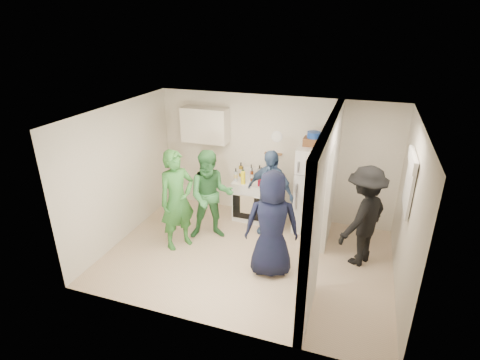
# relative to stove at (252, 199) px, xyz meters

# --- Properties ---
(floor) EXTENTS (4.80, 4.80, 0.00)m
(floor) POSITION_rel_stove_xyz_m (0.35, -1.37, -0.42)
(floor) COLOR #CAB08E
(floor) RESTS_ON ground
(wall_back) EXTENTS (4.80, 0.00, 4.80)m
(wall_back) POSITION_rel_stove_xyz_m (0.35, 0.33, 0.83)
(wall_back) COLOR silver
(wall_back) RESTS_ON floor
(wall_front) EXTENTS (4.80, 0.00, 4.80)m
(wall_front) POSITION_rel_stove_xyz_m (0.35, -3.07, 0.83)
(wall_front) COLOR silver
(wall_front) RESTS_ON floor
(wall_left) EXTENTS (0.00, 3.40, 3.40)m
(wall_left) POSITION_rel_stove_xyz_m (-2.05, -1.37, 0.83)
(wall_left) COLOR silver
(wall_left) RESTS_ON floor
(wall_right) EXTENTS (0.00, 3.40, 3.40)m
(wall_right) POSITION_rel_stove_xyz_m (2.75, -1.37, 0.83)
(wall_right) COLOR silver
(wall_right) RESTS_ON floor
(ceiling) EXTENTS (4.80, 4.80, 0.00)m
(ceiling) POSITION_rel_stove_xyz_m (0.35, -1.37, 2.08)
(ceiling) COLOR white
(ceiling) RESTS_ON wall_back
(partition_pier_back) EXTENTS (0.12, 1.20, 2.50)m
(partition_pier_back) POSITION_rel_stove_xyz_m (1.55, -0.27, 0.83)
(partition_pier_back) COLOR silver
(partition_pier_back) RESTS_ON floor
(partition_pier_front) EXTENTS (0.12, 1.20, 2.50)m
(partition_pier_front) POSITION_rel_stove_xyz_m (1.55, -2.47, 0.83)
(partition_pier_front) COLOR silver
(partition_pier_front) RESTS_ON floor
(partition_header) EXTENTS (0.12, 1.00, 0.40)m
(partition_header) POSITION_rel_stove_xyz_m (1.55, -1.37, 1.88)
(partition_header) COLOR silver
(partition_header) RESTS_ON partition_pier_back
(stove) EXTENTS (0.71, 0.59, 0.84)m
(stove) POSITION_rel_stove_xyz_m (0.00, 0.00, 0.00)
(stove) COLOR white
(stove) RESTS_ON floor
(upper_cabinet) EXTENTS (0.95, 0.34, 0.70)m
(upper_cabinet) POSITION_rel_stove_xyz_m (-1.05, 0.15, 1.43)
(upper_cabinet) COLOR silver
(upper_cabinet) RESTS_ON wall_back
(fridge) EXTENTS (0.69, 0.67, 1.68)m
(fridge) POSITION_rel_stove_xyz_m (1.25, -0.03, 0.42)
(fridge) COLOR silver
(fridge) RESTS_ON floor
(wicker_basket) EXTENTS (0.35, 0.25, 0.15)m
(wicker_basket) POSITION_rel_stove_xyz_m (1.15, 0.02, 1.34)
(wicker_basket) COLOR brown
(wicker_basket) RESTS_ON fridge
(blue_bowl) EXTENTS (0.24, 0.24, 0.11)m
(blue_bowl) POSITION_rel_stove_xyz_m (1.15, 0.02, 1.47)
(blue_bowl) COLOR navy
(blue_bowl) RESTS_ON wicker_basket
(yellow_cup_stack_top) EXTENTS (0.09, 0.09, 0.25)m
(yellow_cup_stack_top) POSITION_rel_stove_xyz_m (1.47, -0.13, 1.39)
(yellow_cup_stack_top) COLOR #F9A515
(yellow_cup_stack_top) RESTS_ON fridge
(wall_clock) EXTENTS (0.22, 0.02, 0.22)m
(wall_clock) POSITION_rel_stove_xyz_m (0.40, 0.31, 1.28)
(wall_clock) COLOR white
(wall_clock) RESTS_ON wall_back
(spice_shelf) EXTENTS (0.35, 0.08, 0.03)m
(spice_shelf) POSITION_rel_stove_xyz_m (0.35, 0.28, 0.93)
(spice_shelf) COLOR olive
(spice_shelf) RESTS_ON wall_back
(nook_window) EXTENTS (0.03, 0.70, 0.80)m
(nook_window) POSITION_rel_stove_xyz_m (2.73, -1.17, 1.23)
(nook_window) COLOR black
(nook_window) RESTS_ON wall_right
(nook_window_frame) EXTENTS (0.04, 0.76, 0.86)m
(nook_window_frame) POSITION_rel_stove_xyz_m (2.71, -1.17, 1.23)
(nook_window_frame) COLOR white
(nook_window_frame) RESTS_ON wall_right
(nook_valance) EXTENTS (0.04, 0.82, 0.18)m
(nook_valance) POSITION_rel_stove_xyz_m (2.69, -1.17, 1.58)
(nook_valance) COLOR white
(nook_valance) RESTS_ON wall_right
(yellow_cup_stack_stove) EXTENTS (0.09, 0.09, 0.25)m
(yellow_cup_stack_stove) POSITION_rel_stove_xyz_m (-0.12, -0.22, 0.55)
(yellow_cup_stack_stove) COLOR yellow
(yellow_cup_stack_stove) RESTS_ON stove
(red_cup) EXTENTS (0.09, 0.09, 0.12)m
(red_cup) POSITION_rel_stove_xyz_m (0.22, -0.20, 0.48)
(red_cup) COLOR #A90B21
(red_cup) RESTS_ON stove
(person_green_left) EXTENTS (0.73, 0.79, 1.82)m
(person_green_left) POSITION_rel_stove_xyz_m (-0.93, -1.42, 0.49)
(person_green_left) COLOR #2D7231
(person_green_left) RESTS_ON floor
(person_green_center) EXTENTS (1.01, 0.91, 1.71)m
(person_green_center) POSITION_rel_stove_xyz_m (-0.49, -0.95, 0.43)
(person_green_center) COLOR #35783D
(person_green_center) RESTS_ON floor
(person_denim) EXTENTS (1.06, 0.71, 1.68)m
(person_denim) POSITION_rel_stove_xyz_m (0.49, -0.46, 0.42)
(person_denim) COLOR #39587D
(person_denim) RESTS_ON floor
(person_navy) EXTENTS (0.98, 0.77, 1.75)m
(person_navy) POSITION_rel_stove_xyz_m (0.83, -1.65, 0.46)
(person_navy) COLOR black
(person_navy) RESTS_ON floor
(person_nook) EXTENTS (1.10, 1.28, 1.72)m
(person_nook) POSITION_rel_stove_xyz_m (2.17, -0.89, 0.44)
(person_nook) COLOR black
(person_nook) RESTS_ON floor
(bottle_a) EXTENTS (0.08, 0.08, 0.30)m
(bottle_a) POSITION_rel_stove_xyz_m (-0.28, 0.13, 0.57)
(bottle_a) COLOR olive
(bottle_a) RESTS_ON stove
(bottle_b) EXTENTS (0.06, 0.06, 0.30)m
(bottle_b) POSITION_rel_stove_xyz_m (-0.17, -0.07, 0.57)
(bottle_b) COLOR #194B30
(bottle_b) RESTS_ON stove
(bottle_c) EXTENTS (0.06, 0.06, 0.28)m
(bottle_c) POSITION_rel_stove_xyz_m (-0.06, 0.13, 0.56)
(bottle_c) COLOR silver
(bottle_c) RESTS_ON stove
(bottle_d) EXTENTS (0.06, 0.06, 0.28)m
(bottle_d) POSITION_rel_stove_xyz_m (0.01, -0.04, 0.56)
(bottle_d) COLOR #53230E
(bottle_d) RESTS_ON stove
(bottle_e) EXTENTS (0.08, 0.08, 0.27)m
(bottle_e) POSITION_rel_stove_xyz_m (0.10, 0.18, 0.55)
(bottle_e) COLOR #8E949E
(bottle_e) RESTS_ON stove
(bottle_f) EXTENTS (0.06, 0.06, 0.29)m
(bottle_f) POSITION_rel_stove_xyz_m (0.17, 0.04, 0.56)
(bottle_f) COLOR #173F2C
(bottle_f) RESTS_ON stove
(bottle_g) EXTENTS (0.06, 0.06, 0.32)m
(bottle_g) POSITION_rel_stove_xyz_m (0.27, 0.13, 0.58)
(bottle_g) COLOR olive
(bottle_g) RESTS_ON stove
(bottle_h) EXTENTS (0.08, 0.08, 0.27)m
(bottle_h) POSITION_rel_stove_xyz_m (-0.30, -0.14, 0.56)
(bottle_h) COLOR #A2ABAE
(bottle_h) RESTS_ON stove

